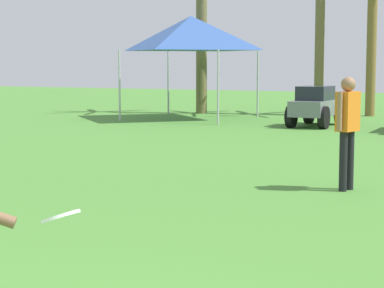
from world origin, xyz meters
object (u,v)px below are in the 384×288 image
at_px(frisbee_in_flight, 61,216).
at_px(palm_tree_left_of_centre, 321,7).
at_px(parked_car_slot_a, 316,106).
at_px(palm_tree_far_left, 201,23).
at_px(palm_tree_right_of_centre, 373,14).
at_px(teammate_near_sideline, 347,122).
at_px(event_tent, 191,33).

relative_size(frisbee_in_flight, palm_tree_left_of_centre, 0.05).
relative_size(frisbee_in_flight, parked_car_slot_a, 0.13).
height_order(palm_tree_far_left, palm_tree_right_of_centre, palm_tree_right_of_centre).
height_order(teammate_near_sideline, palm_tree_right_of_centre, palm_tree_right_of_centre).
distance_m(frisbee_in_flight, event_tent, 18.39).
bearing_deg(parked_car_slot_a, palm_tree_far_left, 146.64).
distance_m(teammate_near_sideline, parked_car_slot_a, 10.37).
height_order(frisbee_in_flight, teammate_near_sideline, teammate_near_sideline).
xyz_separation_m(parked_car_slot_a, palm_tree_far_left, (-4.96, 3.27, 2.48)).
bearing_deg(teammate_near_sideline, frisbee_in_flight, -93.66).
distance_m(palm_tree_right_of_centre, event_tent, 6.00).
xyz_separation_m(palm_tree_left_of_centre, event_tent, (-3.10, -3.40, -0.91)).
relative_size(teammate_near_sideline, palm_tree_right_of_centre, 0.29).
bearing_deg(event_tent, palm_tree_left_of_centre, 47.61).
height_order(parked_car_slot_a, palm_tree_left_of_centre, palm_tree_left_of_centre).
relative_size(frisbee_in_flight, palm_tree_far_left, 0.06).
bearing_deg(teammate_near_sideline, palm_tree_left_of_centre, 107.07).
bearing_deg(frisbee_in_flight, parked_car_slot_a, 100.07).
relative_size(frisbee_in_flight, palm_tree_right_of_centre, 0.05).
relative_size(teammate_near_sideline, palm_tree_far_left, 0.30).
distance_m(parked_car_slot_a, palm_tree_left_of_centre, 5.33).
height_order(frisbee_in_flight, palm_tree_right_of_centre, palm_tree_right_of_centre).
xyz_separation_m(frisbee_in_flight, parked_car_slot_a, (-2.84, 15.99, -0.20)).
distance_m(palm_tree_far_left, palm_tree_right_of_centre, 5.64).
distance_m(teammate_near_sideline, palm_tree_far_left, 15.60).
relative_size(palm_tree_left_of_centre, palm_tree_right_of_centre, 1.13).
height_order(frisbee_in_flight, palm_tree_left_of_centre, palm_tree_left_of_centre).
bearing_deg(palm_tree_left_of_centre, palm_tree_far_left, -165.11).
relative_size(parked_car_slot_a, palm_tree_far_left, 0.43).
distance_m(frisbee_in_flight, palm_tree_left_of_centre, 20.85).
bearing_deg(teammate_near_sideline, palm_tree_far_left, 122.01).
bearing_deg(event_tent, parked_car_slot_a, -11.95).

